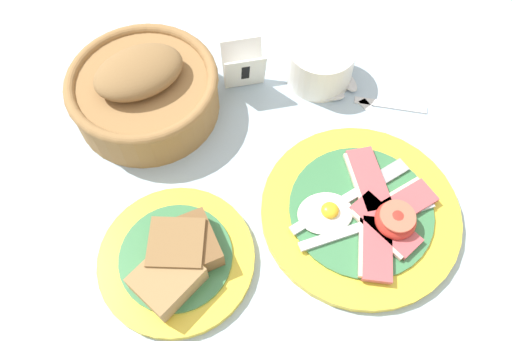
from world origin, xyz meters
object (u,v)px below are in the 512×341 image
sugar_cup (320,63)px  teaspoon_near_cup (339,96)px  teaspoon_by_saucer (353,88)px  bread_basket (144,90)px  breakfast_plate (363,212)px  bread_plate (177,258)px  number_card (244,67)px

sugar_cup → teaspoon_near_cup: (0.02, -0.05, -0.03)m
teaspoon_by_saucer → teaspoon_near_cup: size_ratio=1.02×
sugar_cup → bread_basket: 0.26m
sugar_cup → breakfast_plate: bearing=-91.7°
bread_plate → bread_basket: size_ratio=0.91×
bread_plate → teaspoon_near_cup: size_ratio=1.05×
teaspoon_by_saucer → teaspoon_near_cup: 0.03m
bread_basket → teaspoon_near_cup: 0.29m
sugar_cup → teaspoon_near_cup: sugar_cup is taller
breakfast_plate → number_card: bearing=113.2°
bread_plate → sugar_cup: (0.25, 0.25, 0.02)m
bread_plate → bread_basket: bread_basket is taller
breakfast_plate → sugar_cup: sugar_cup is taller
breakfast_plate → teaspoon_by_saucer: breakfast_plate is taller
breakfast_plate → number_card: number_card is taller
bread_plate → teaspoon_near_cup: (0.27, 0.21, -0.01)m
teaspoon_by_saucer → breakfast_plate: bearing=146.9°
number_card → bread_plate: bearing=-116.7°
breakfast_plate → sugar_cup: size_ratio=2.62×
number_card → teaspoon_near_cup: 0.15m
bread_plate → number_card: bearing=62.7°
sugar_cup → number_card: 0.12m
bread_basket → number_card: (0.15, 0.02, -0.01)m
bread_basket → teaspoon_near_cup: bread_basket is taller
teaspoon_by_saucer → teaspoon_near_cup: bearing=93.5°
bread_plate → sugar_cup: 0.36m
sugar_cup → teaspoon_near_cup: size_ratio=0.54×
bread_plate → number_card: (0.14, 0.26, 0.02)m
bread_basket → number_card: bread_basket is taller
breakfast_plate → teaspoon_near_cup: 0.20m
breakfast_plate → teaspoon_near_cup: size_ratio=1.40×
bread_plate → breakfast_plate: bearing=3.3°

